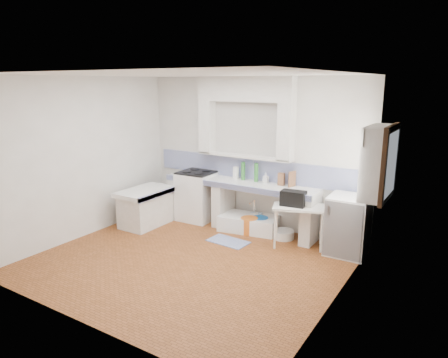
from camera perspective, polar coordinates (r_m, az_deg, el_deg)
The scene contains 36 objects.
floor at distance 6.46m, azimuth -4.79°, elevation -11.30°, with size 4.50×4.50×0.00m, color brown.
ceiling at distance 5.88m, azimuth -5.34°, elevation 14.37°, with size 4.50×4.50×0.00m, color white.
wall_back at distance 7.68m, azimuth 3.96°, elevation 3.64°, with size 4.50×4.50×0.00m, color silver.
wall_front at distance 4.63m, azimuth -20.10°, elevation -3.64°, with size 4.50×4.50×0.00m, color silver.
wall_left at distance 7.56m, azimuth -18.83°, elevation 2.81°, with size 4.50×4.50×0.00m, color silver.
wall_right at distance 5.03m, azimuth 15.93°, elevation -2.03°, with size 4.50×4.50×0.00m, color silver.
alcove_mass at distance 7.51m, azimuth 2.96°, elevation 12.45°, with size 1.90×0.25×0.45m, color silver.
window_frame at distance 6.09m, azimuth 20.83°, elevation 2.16°, with size 0.35×0.86×1.06m, color #352111.
lace_valance at distance 6.06m, azimuth 19.78°, elevation 5.85°, with size 0.01×0.84×0.24m, color white.
counter_slab at distance 7.58m, azimuth 2.16°, elevation -0.64°, with size 3.00×0.60×0.08m, color white.
counter_lip at distance 7.34m, azimuth 1.07°, elevation -1.09°, with size 3.00×0.04×0.10m, color navy.
counter_pier_left at distance 8.45m, azimuth -6.13°, elevation -2.39°, with size 0.20×0.55×0.82m, color silver.
counter_pier_mid at distance 7.87m, azimuth -0.08°, elevation -3.50°, with size 0.20×0.55×0.82m, color silver.
counter_pier_right at distance 7.14m, azimuth 11.96°, elevation -5.57°, with size 0.20×0.55×0.82m, color silver.
peninsula_top at distance 7.93m, azimuth -10.88°, elevation -1.74°, with size 0.70×1.10×0.08m, color white.
peninsula_base at distance 8.02m, azimuth -10.77°, elevation -4.15°, with size 0.60×1.00×0.62m, color silver.
peninsula_lip at distance 7.71m, azimuth -9.07°, elevation -2.09°, with size 0.04×1.10×0.10m, color navy.
backsplash at distance 7.72m, azimuth 3.88°, elevation 1.43°, with size 4.27×0.03×0.40m, color navy.
stove at distance 8.16m, azimuth -3.79°, elevation -2.43°, with size 0.67×0.65×0.95m, color white.
sink at distance 7.65m, azimuth 3.49°, elevation -6.26°, with size 1.06×0.57×0.26m, color white.
side_table at distance 6.95m, azimuth 10.34°, elevation -6.52°, with size 0.85×0.47×0.04m, color white.
fridge at distance 6.81m, azimuth 16.92°, elevation -6.21°, with size 0.62×0.62×0.95m, color white.
bucket_red at distance 7.79m, azimuth 1.55°, elevation -5.88°, with size 0.27×0.27×0.25m, color #B62813.
bucket_orange at distance 7.50m, azimuth 3.54°, elevation -6.50°, with size 0.32×0.32×0.29m, color orange.
bucket_blue at distance 7.55m, azimuth 4.99°, elevation -6.41°, with size 0.31×0.31×0.29m, color #0D5AB2.
basin_white at distance 7.35m, azimuth 8.30°, elevation -7.65°, with size 0.37×0.37×0.15m, color white.
water_bottle_a at distance 7.81m, azimuth 3.97°, elevation -5.69°, with size 0.08×0.08×0.29m, color silver.
water_bottle_b at distance 7.72m, azimuth 5.04°, elevation -5.83°, with size 0.09×0.09×0.32m, color silver.
black_bag at distance 6.81m, azimuth 9.65°, elevation -2.68°, with size 0.40×0.23×0.25m, color black.
green_bottle_a at distance 7.66m, azimuth 2.68°, elevation 1.12°, with size 0.07×0.07×0.34m, color #2E7A30.
green_bottle_b at distance 7.53m, azimuth 4.52°, elevation 0.91°, with size 0.08×0.08×0.35m, color #2E7A30.
knife_block at distance 7.33m, azimuth 8.00°, elevation -0.01°, with size 0.11×0.09×0.22m, color brown.
cutting_board at distance 7.25m, azimuth 9.49°, elevation -0.00°, with size 0.02×0.20×0.28m, color brown.
paper_towel at distance 7.74m, azimuth 1.66°, elevation 0.84°, with size 0.11×0.11×0.23m, color white.
soap_bottle at distance 7.46m, azimuth 5.85°, elevation 0.16°, with size 0.09×0.09×0.19m, color white.
rug at distance 7.15m, azimuth 0.59°, elevation -8.70°, with size 0.70×0.40×0.01m, color navy.
Camera 1 is at (3.55, -4.68, 2.69)m, focal length 32.74 mm.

